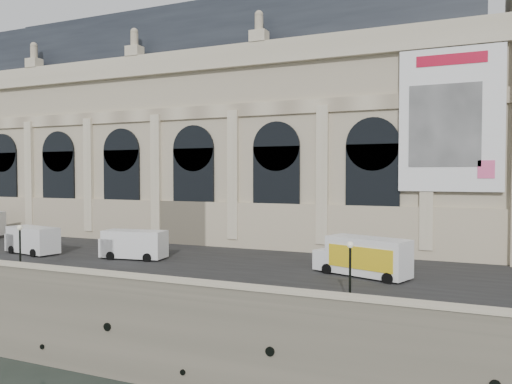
# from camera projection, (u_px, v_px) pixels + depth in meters

# --- Properties ---
(ground) EXTENTS (260.00, 260.00, 0.00)m
(ground) POSITION_uv_depth(u_px,v_px,m) (86.00, 374.00, 35.09)
(ground) COLOR black
(ground) RESTS_ON ground
(quay) EXTENTS (160.00, 70.00, 6.00)m
(quay) POSITION_uv_depth(u_px,v_px,m) (269.00, 257.00, 67.11)
(quay) COLOR gray
(quay) RESTS_ON ground
(street) EXTENTS (160.00, 24.00, 0.06)m
(street) POSITION_uv_depth(u_px,v_px,m) (188.00, 258.00, 47.73)
(street) COLOR #2D2D2D
(street) RESTS_ON quay
(parapet) EXTENTS (160.00, 1.40, 1.21)m
(parapet) POSITION_uv_depth(u_px,v_px,m) (90.00, 279.00, 35.41)
(parapet) COLOR gray
(parapet) RESTS_ON quay
(museum) EXTENTS (69.00, 18.70, 29.10)m
(museum) POSITION_uv_depth(u_px,v_px,m) (215.00, 131.00, 65.09)
(museum) COLOR #B9AD8F
(museum) RESTS_ON quay
(van_b) EXTENTS (6.51, 3.45, 2.76)m
(van_b) POSITION_uv_depth(u_px,v_px,m) (31.00, 240.00, 50.46)
(van_b) COLOR silver
(van_b) RESTS_ON quay
(van_c) EXTENTS (6.42, 3.18, 2.74)m
(van_c) POSITION_uv_depth(u_px,v_px,m) (131.00, 244.00, 47.31)
(van_c) COLOR white
(van_c) RESTS_ON quay
(box_truck) EXTENTS (8.09, 4.89, 3.11)m
(box_truck) POSITION_uv_depth(u_px,v_px,m) (363.00, 257.00, 39.21)
(box_truck) COLOR white
(box_truck) RESTS_ON quay
(lamp_left) EXTENTS (0.41, 0.41, 4.00)m
(lamp_left) POSITION_uv_depth(u_px,v_px,m) (20.00, 250.00, 39.92)
(lamp_left) COLOR black
(lamp_left) RESTS_ON quay
(lamp_right) EXTENTS (0.41, 0.41, 4.00)m
(lamp_right) POSITION_uv_depth(u_px,v_px,m) (350.00, 275.00, 30.13)
(lamp_right) COLOR black
(lamp_right) RESTS_ON quay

